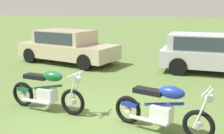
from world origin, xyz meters
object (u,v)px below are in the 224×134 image
(motorcycle_green, at_px, (47,91))
(car_silver, at_px, (217,51))
(motorcycle_blue, at_px, (162,108))
(car_beige, at_px, (67,45))

(motorcycle_green, distance_m, car_silver, 6.62)
(motorcycle_blue, relative_size, car_beige, 0.44)
(car_beige, height_order, car_silver, same)
(motorcycle_blue, bearing_deg, motorcycle_green, -171.72)
(motorcycle_blue, distance_m, car_silver, 5.74)
(motorcycle_green, relative_size, car_beige, 0.44)
(car_beige, xyz_separation_m, car_silver, (6.14, -0.19, 0.04))
(car_beige, bearing_deg, motorcycle_blue, -35.92)
(motorcycle_green, height_order, car_silver, car_silver)
(motorcycle_blue, distance_m, car_beige, 7.45)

